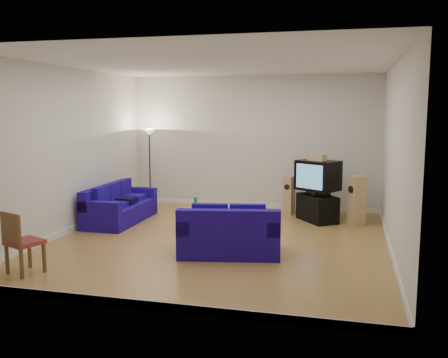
% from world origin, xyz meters
% --- Properties ---
extents(room, '(6.01, 6.51, 3.21)m').
position_xyz_m(room, '(0.00, 0.00, 1.54)').
color(room, olive).
rests_on(room, ground).
extents(sofa_three_seat, '(0.88, 2.02, 0.78)m').
position_xyz_m(sofa_three_seat, '(-2.51, 1.05, 0.29)').
color(sofa_three_seat, navy).
rests_on(sofa_three_seat, ground).
extents(sofa_loveseat, '(1.80, 1.22, 0.83)m').
position_xyz_m(sofa_loveseat, '(0.38, -0.78, 0.31)').
color(sofa_loveseat, navy).
rests_on(sofa_loveseat, ground).
extents(coffee_table, '(1.08, 0.57, 0.39)m').
position_xyz_m(coffee_table, '(-0.48, 0.76, 0.33)').
color(coffee_table, tan).
rests_on(coffee_table, ground).
extents(bottle, '(0.08, 0.08, 0.27)m').
position_xyz_m(bottle, '(-0.68, 0.76, 0.52)').
color(bottle, '#197233').
rests_on(bottle, coffee_table).
extents(tissue_box, '(0.22, 0.15, 0.08)m').
position_xyz_m(tissue_box, '(-0.44, 0.74, 0.43)').
color(tissue_box, green).
rests_on(tissue_box, coffee_table).
extents(red_canister, '(0.10, 0.10, 0.14)m').
position_xyz_m(red_canister, '(-0.24, 0.89, 0.45)').
color(red_canister, red).
rests_on(red_canister, coffee_table).
extents(remote, '(0.14, 0.05, 0.02)m').
position_xyz_m(remote, '(-0.08, 0.59, 0.40)').
color(remote, black).
rests_on(remote, coffee_table).
extents(tv_stand, '(0.97, 1.06, 0.57)m').
position_xyz_m(tv_stand, '(1.64, 2.13, 0.29)').
color(tv_stand, black).
rests_on(tv_stand, ground).
extents(av_receiver, '(0.55, 0.58, 0.10)m').
position_xyz_m(av_receiver, '(1.64, 2.14, 0.62)').
color(av_receiver, black).
rests_on(av_receiver, tv_stand).
extents(television, '(1.02, 0.95, 0.64)m').
position_xyz_m(television, '(1.63, 2.17, 0.99)').
color(television, black).
rests_on(television, av_receiver).
extents(centre_speaker, '(0.42, 0.37, 0.14)m').
position_xyz_m(centre_speaker, '(1.61, 2.10, 1.38)').
color(centre_speaker, tan).
rests_on(centre_speaker, television).
extents(speaker_left, '(0.27, 0.31, 0.88)m').
position_xyz_m(speaker_left, '(0.96, 2.70, 0.44)').
color(speaker_left, tan).
rests_on(speaker_left, ground).
extents(speaker_right, '(0.39, 0.38, 1.04)m').
position_xyz_m(speaker_right, '(2.45, 1.93, 0.52)').
color(speaker_right, tan).
rests_on(speaker_right, ground).
extents(floor_lamp, '(0.33, 0.33, 1.92)m').
position_xyz_m(floor_lamp, '(-2.45, 2.70, 1.59)').
color(floor_lamp, black).
rests_on(floor_lamp, ground).
extents(dining_chair, '(0.58, 0.58, 0.94)m').
position_xyz_m(dining_chair, '(-2.33, -2.48, 0.52)').
color(dining_chair, brown).
rests_on(dining_chair, ground).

